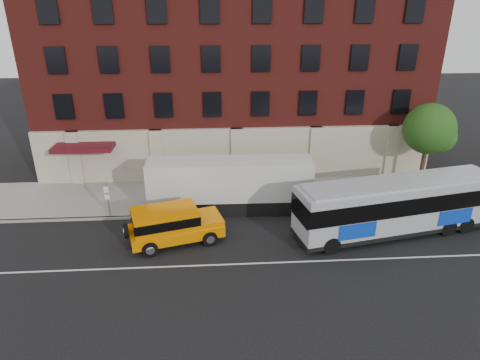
{
  "coord_description": "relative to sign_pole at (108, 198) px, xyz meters",
  "views": [
    {
      "loc": [
        -1.71,
        -18.21,
        13.01
      ],
      "look_at": [
        -0.16,
        5.5,
        2.72
      ],
      "focal_mm": 31.46,
      "sensor_mm": 36.0,
      "label": 1
    }
  ],
  "objects": [
    {
      "name": "lane_line",
      "position": [
        8.5,
        -5.65,
        -1.45
      ],
      "size": [
        60.0,
        0.12,
        0.01
      ],
      "primitive_type": "cube",
      "color": "silver",
      "rests_on": "ground"
    },
    {
      "name": "kerb",
      "position": [
        8.5,
        -0.15,
        -1.38
      ],
      "size": [
        60.0,
        0.25,
        0.15
      ],
      "primitive_type": "cube",
      "color": "gray",
      "rests_on": "ground"
    },
    {
      "name": "city_bus",
      "position": [
        17.5,
        -2.9,
        0.42
      ],
      "size": [
        12.64,
        5.0,
        3.39
      ],
      "color": "#A2A6AC",
      "rests_on": "ground"
    },
    {
      "name": "sidewalk",
      "position": [
        8.5,
        2.85,
        -1.38
      ],
      "size": [
        60.0,
        6.0,
        0.15
      ],
      "primitive_type": "cube",
      "color": "gray",
      "rests_on": "ground"
    },
    {
      "name": "sign_pole",
      "position": [
        0.0,
        0.0,
        0.0
      ],
      "size": [
        0.3,
        0.2,
        2.5
      ],
      "color": "gray",
      "rests_on": "ground"
    },
    {
      "name": "ground",
      "position": [
        8.5,
        -6.15,
        -1.45
      ],
      "size": [
        120.0,
        120.0,
        0.0
      ],
      "primitive_type": "plane",
      "color": "black",
      "rests_on": "ground"
    },
    {
      "name": "street_tree",
      "position": [
        22.04,
        3.34,
        2.96
      ],
      "size": [
        3.6,
        3.6,
        6.2
      ],
      "color": "#37281B",
      "rests_on": "sidewalk"
    },
    {
      "name": "yellow_suv",
      "position": [
        4.25,
        -3.16,
        -0.23
      ],
      "size": [
        5.73,
        3.51,
        2.13
      ],
      "color": "orange",
      "rests_on": "ground"
    },
    {
      "name": "building",
      "position": [
        8.49,
        10.77,
        6.13
      ],
      "size": [
        30.0,
        12.1,
        15.0
      ],
      "color": "maroon",
      "rests_on": "sidewalk"
    },
    {
      "name": "shipping_container",
      "position": [
        7.76,
        0.65,
        0.29
      ],
      "size": [
        10.61,
        2.42,
        3.52
      ],
      "color": "black",
      "rests_on": "ground"
    }
  ]
}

